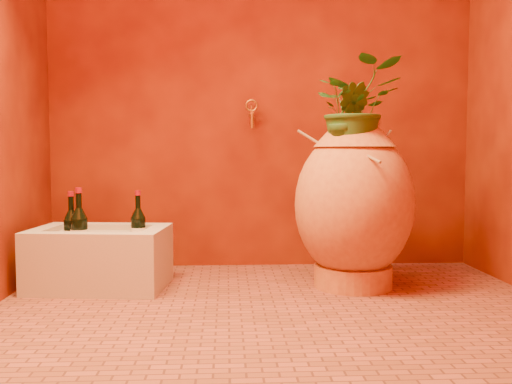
{
  "coord_description": "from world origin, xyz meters",
  "views": [
    {
      "loc": [
        -0.21,
        -2.42,
        0.68
      ],
      "look_at": [
        -0.07,
        0.35,
        0.49
      ],
      "focal_mm": 40.0,
      "sensor_mm": 36.0,
      "label": 1
    }
  ],
  "objects": [
    {
      "name": "wine_bottle_b",
      "position": [
        -0.67,
        0.52,
        0.28
      ],
      "size": [
        0.08,
        0.08,
        0.32
      ],
      "color": "black",
      "rests_on": "stone_basin"
    },
    {
      "name": "wine_bottle_c",
      "position": [
        -0.93,
        0.38,
        0.29
      ],
      "size": [
        0.08,
        0.08,
        0.34
      ],
      "color": "black",
      "rests_on": "stone_basin"
    },
    {
      "name": "wine_bottle_a",
      "position": [
        -0.98,
        0.43,
        0.28
      ],
      "size": [
        0.08,
        0.08,
        0.32
      ],
      "color": "black",
      "rests_on": "stone_basin"
    },
    {
      "name": "wall_back",
      "position": [
        0.0,
        1.0,
        1.25
      ],
      "size": [
        2.5,
        0.02,
        2.5
      ],
      "primitive_type": "cube",
      "color": "#500E04",
      "rests_on": "ground"
    },
    {
      "name": "amphora",
      "position": [
        0.43,
        0.41,
        0.43
      ],
      "size": [
        0.73,
        0.73,
        0.86
      ],
      "rotation": [
        0.0,
        0.0,
        0.25
      ],
      "color": "#BA7434",
      "rests_on": "floor"
    },
    {
      "name": "floor",
      "position": [
        0.0,
        0.0,
        0.0
      ],
      "size": [
        2.5,
        2.5,
        0.0
      ],
      "primitive_type": "plane",
      "color": "brown",
      "rests_on": "ground"
    },
    {
      "name": "stone_basin",
      "position": [
        -0.85,
        0.46,
        0.15
      ],
      "size": [
        0.7,
        0.51,
        0.3
      ],
      "rotation": [
        0.0,
        0.0,
        -0.11
      ],
      "color": "#B8AD98",
      "rests_on": "floor"
    },
    {
      "name": "plant_main",
      "position": [
        0.43,
        0.39,
        0.9
      ],
      "size": [
        0.46,
        0.41,
        0.47
      ],
      "primitive_type": "imported",
      "rotation": [
        0.0,
        0.0,
        0.11
      ],
      "color": "#244E1B",
      "rests_on": "amphora"
    },
    {
      "name": "wall_tap",
      "position": [
        -0.07,
        0.91,
        0.91
      ],
      "size": [
        0.07,
        0.16,
        0.17
      ],
      "color": "#A87A26",
      "rests_on": "wall_back"
    },
    {
      "name": "plant_side",
      "position": [
        0.38,
        0.33,
        0.84
      ],
      "size": [
        0.23,
        0.2,
        0.35
      ],
      "primitive_type": "imported",
      "rotation": [
        0.0,
        0.0,
        -0.28
      ],
      "color": "#244E1B",
      "rests_on": "amphora"
    }
  ]
}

